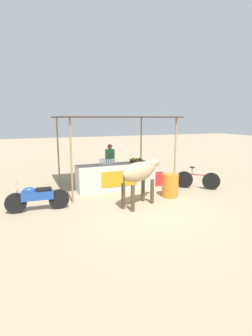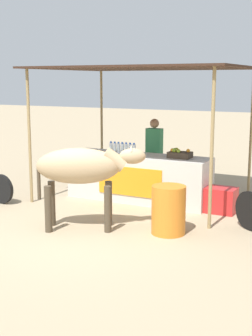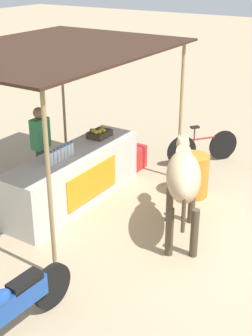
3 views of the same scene
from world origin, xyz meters
name	(u,v)px [view 2 (image 2 of 3)]	position (x,y,z in m)	size (l,w,h in m)	color
ground_plane	(81,230)	(0.00, 0.00, 0.00)	(60.00, 60.00, 0.00)	tan
stall_counter	(138,178)	(0.00, 2.20, 0.48)	(3.00, 0.82, 0.96)	beige
stall_awning	(145,73)	(0.00, 2.50, 2.63)	(4.20, 3.20, 2.74)	#382319
water_bottle_row	(122,149)	(-0.35, 2.15, 1.07)	(0.61, 0.07, 0.25)	silver
fruit_crate	(179,154)	(0.88, 2.25, 1.04)	(0.44, 0.32, 0.18)	#3F3326
vendor_behind_counter	(154,155)	(0.02, 2.95, 0.85)	(0.34, 0.22, 1.65)	#383842
cooler_box	(220,200)	(1.77, 2.10, 0.24)	(0.60, 0.44, 0.48)	red
water_barrel	(169,210)	(1.37, 0.50, 0.40)	(0.56, 0.56, 0.80)	orange
cow	(82,169)	(0.00, 0.07, 1.03)	(1.78, 1.16, 1.44)	tan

